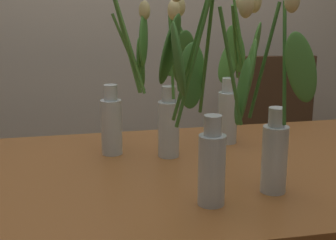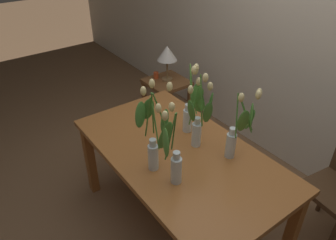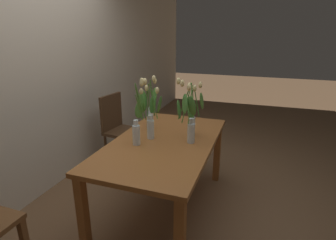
% 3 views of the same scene
% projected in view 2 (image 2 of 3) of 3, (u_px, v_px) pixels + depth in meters
% --- Properties ---
extents(ground_plane, '(18.00, 18.00, 0.00)m').
position_uv_depth(ground_plane, '(178.00, 221.00, 2.63)').
color(ground_plane, brown).
extents(room_wall_rear, '(9.00, 0.10, 2.70)m').
position_uv_depth(room_wall_rear, '(317.00, 28.00, 2.59)').
color(room_wall_rear, beige).
rests_on(room_wall_rear, ground).
extents(dining_table, '(1.60, 0.90, 0.74)m').
position_uv_depth(dining_table, '(179.00, 161.00, 2.28)').
color(dining_table, '#A3602D').
rests_on(dining_table, ground).
extents(tulip_vase_0, '(0.15, 0.22, 0.59)m').
position_uv_depth(tulip_vase_0, '(199.00, 122.00, 2.16)').
color(tulip_vase_0, silver).
rests_on(tulip_vase_0, dining_table).
extents(tulip_vase_1, '(0.26, 0.22, 0.59)m').
position_uv_depth(tulip_vase_1, '(154.00, 136.00, 1.97)').
color(tulip_vase_1, silver).
rests_on(tulip_vase_1, dining_table).
extents(tulip_vase_2, '(0.16, 0.19, 0.52)m').
position_uv_depth(tulip_vase_2, '(238.00, 132.00, 2.07)').
color(tulip_vase_2, silver).
rests_on(tulip_vase_2, dining_table).
extents(tulip_vase_3, '(0.19, 0.15, 0.53)m').
position_uv_depth(tulip_vase_3, '(173.00, 158.00, 1.87)').
color(tulip_vase_3, silver).
rests_on(tulip_vase_3, dining_table).
extents(tulip_vase_4, '(0.17, 0.15, 0.59)m').
position_uv_depth(tulip_vase_4, '(192.00, 107.00, 2.28)').
color(tulip_vase_4, silver).
rests_on(tulip_vase_4, dining_table).
extents(side_table, '(0.44, 0.44, 0.55)m').
position_uv_depth(side_table, '(167.00, 90.00, 3.66)').
color(side_table, brown).
rests_on(side_table, ground).
extents(table_lamp, '(0.22, 0.22, 0.40)m').
position_uv_depth(table_lamp, '(167.00, 54.00, 3.45)').
color(table_lamp, olive).
rests_on(table_lamp, side_table).
extents(pillar_candle, '(0.06, 0.06, 0.07)m').
position_uv_depth(pillar_candle, '(156.00, 75.00, 3.63)').
color(pillar_candle, '#CC4C23').
rests_on(pillar_candle, side_table).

